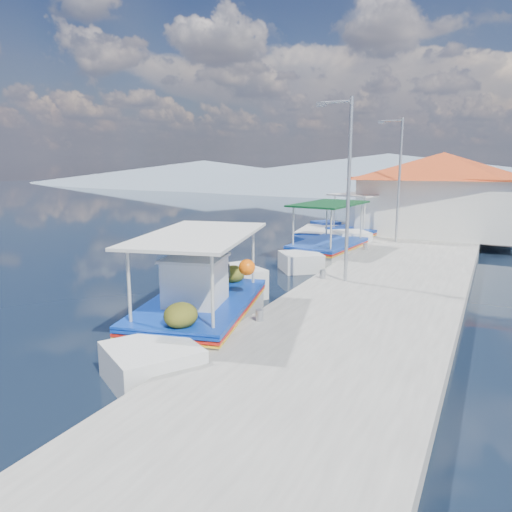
% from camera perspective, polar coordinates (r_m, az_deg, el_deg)
% --- Properties ---
extents(ground, '(160.00, 160.00, 0.00)m').
position_cam_1_polar(ground, '(17.04, -6.72, -4.34)').
color(ground, black).
rests_on(ground, ground).
extents(quay, '(5.00, 44.00, 0.50)m').
position_cam_1_polar(quay, '(20.43, 16.96, -1.40)').
color(quay, '#AEABA2').
rests_on(quay, ground).
extents(bollards, '(0.20, 17.20, 0.30)m').
position_cam_1_polar(bollards, '(20.06, 10.75, -0.16)').
color(bollards, '#A5A8AD').
rests_on(bollards, quay).
extents(main_caique, '(3.99, 8.66, 2.94)m').
position_cam_1_polar(main_caique, '(13.41, -6.21, -6.16)').
color(main_caique, white).
rests_on(main_caique, ground).
extents(caique_green_canopy, '(2.83, 7.67, 2.88)m').
position_cam_1_polar(caique_green_canopy, '(22.77, 8.43, 0.71)').
color(caique_green_canopy, white).
rests_on(caique_green_canopy, ground).
extents(caique_blue_hull, '(2.47, 6.38, 1.15)m').
position_cam_1_polar(caique_blue_hull, '(27.31, 7.30, 2.25)').
color(caique_blue_hull, '#1C44AC').
rests_on(caique_blue_hull, ground).
extents(caique_far, '(4.43, 7.95, 2.98)m').
position_cam_1_polar(caique_far, '(28.28, 13.03, 2.86)').
color(caique_far, white).
rests_on(caique_far, ground).
extents(harbor_building, '(10.49, 10.49, 4.40)m').
position_cam_1_polar(harbor_building, '(28.92, 20.83, 7.03)').
color(harbor_building, white).
rests_on(harbor_building, quay).
extents(lamp_post_near, '(1.21, 0.14, 6.00)m').
position_cam_1_polar(lamp_post_near, '(16.37, 10.46, 8.60)').
color(lamp_post_near, '#A5A8AD').
rests_on(lamp_post_near, quay).
extents(lamp_post_far, '(1.21, 0.14, 6.00)m').
position_cam_1_polar(lamp_post_far, '(25.14, 16.20, 9.24)').
color(lamp_post_far, '#A5A8AD').
rests_on(lamp_post_far, quay).
extents(mountain_ridge, '(171.40, 96.00, 5.50)m').
position_cam_1_polar(mountain_ridge, '(69.81, 24.51, 8.26)').
color(mountain_ridge, slate).
rests_on(mountain_ridge, ground).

